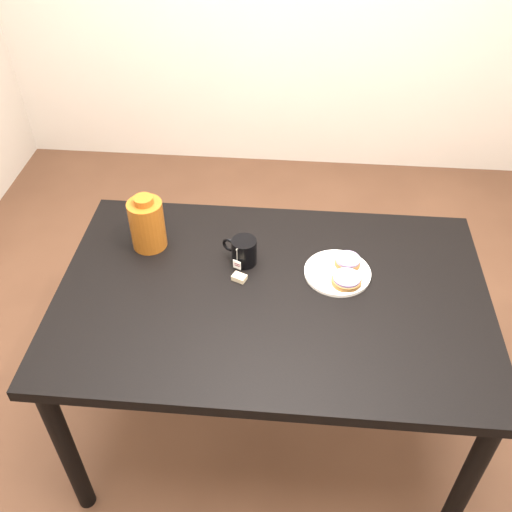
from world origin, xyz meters
name	(u,v)px	position (x,y,z in m)	size (l,w,h in m)	color
ground_plane	(269,420)	(0.00, 0.00, 0.00)	(4.00, 4.00, 0.00)	brown
table	(272,309)	(0.00, 0.00, 0.67)	(1.40, 0.90, 0.75)	black
plate	(337,272)	(0.21, 0.10, 0.76)	(0.22, 0.22, 0.02)	white
bagel_back	(348,261)	(0.24, 0.14, 0.78)	(0.12, 0.12, 0.03)	brown
bagel_front	(347,280)	(0.24, 0.05, 0.78)	(0.12, 0.12, 0.03)	brown
mug	(244,251)	(-0.11, 0.14, 0.80)	(0.14, 0.11, 0.10)	black
teabag_pouch	(239,278)	(-0.11, 0.05, 0.76)	(0.04, 0.03, 0.02)	#C6B793
bagel_package	(147,224)	(-0.45, 0.20, 0.84)	(0.15, 0.15, 0.20)	#66300D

